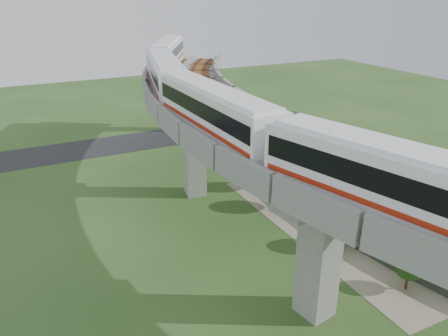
{
  "coord_description": "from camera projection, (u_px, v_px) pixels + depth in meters",
  "views": [
    {
      "loc": [
        -15.23,
        -29.14,
        20.56
      ],
      "look_at": [
        -1.21,
        -0.84,
        7.5
      ],
      "focal_mm": 35.0,
      "sensor_mm": 36.0,
      "label": 1
    }
  ],
  "objects": [
    {
      "name": "dirt_lot",
      "position": [
        370.0,
        217.0,
        42.31
      ],
      "size": [
        18.0,
        26.0,
        0.04
      ],
      "primitive_type": "cube",
      "color": "gray",
      "rests_on": "ground"
    },
    {
      "name": "ground",
      "position": [
        232.0,
        241.0,
        38.23
      ],
      "size": [
        160.0,
        160.0,
        0.0
      ],
      "primitive_type": "plane",
      "color": "#2B4E1F",
      "rests_on": "ground"
    },
    {
      "name": "asphalt_road",
      "position": [
        137.0,
        141.0,
        63.07
      ],
      "size": [
        60.0,
        8.0,
        0.03
      ],
      "primitive_type": "cube",
      "color": "#232326",
      "rests_on": "ground"
    },
    {
      "name": "car_dark",
      "position": [
        314.0,
        173.0,
        50.8
      ],
      "size": [
        3.67,
        1.51,
        1.06
      ],
      "primitive_type": "imported",
      "rotation": [
        0.0,
        0.0,
        1.58
      ],
      "color": "black",
      "rests_on": "dirt_lot"
    },
    {
      "name": "car_white",
      "position": [
        402.0,
        234.0,
        38.16
      ],
      "size": [
        2.43,
        3.68,
        1.16
      ],
      "primitive_type": "imported",
      "rotation": [
        0.0,
        0.0,
        0.34
      ],
      "color": "silver",
      "rests_on": "dirt_lot"
    },
    {
      "name": "viaduct",
      "position": [
        274.0,
        137.0,
        36.35
      ],
      "size": [
        19.58,
        73.98,
        11.4
      ],
      "color": "#99968E",
      "rests_on": "ground"
    },
    {
      "name": "tree_0",
      "position": [
        233.0,
        135.0,
        60.47
      ],
      "size": [
        2.61,
        2.61,
        2.82
      ],
      "color": "#382314",
      "rests_on": "ground"
    },
    {
      "name": "tree_4",
      "position": [
        336.0,
        229.0,
        36.68
      ],
      "size": [
        2.56,
        2.56,
        2.91
      ],
      "color": "#382314",
      "rests_on": "ground"
    },
    {
      "name": "tree_3",
      "position": [
        279.0,
        187.0,
        43.24
      ],
      "size": [
        2.97,
        2.97,
        3.54
      ],
      "color": "#382314",
      "rests_on": "ground"
    },
    {
      "name": "fence",
      "position": [
        322.0,
        211.0,
        41.94
      ],
      "size": [
        3.87,
        38.73,
        1.5
      ],
      "color": "#2D382D",
      "rests_on": "ground"
    },
    {
      "name": "tree_5",
      "position": [
        409.0,
        269.0,
        31.49
      ],
      "size": [
        1.89,
        1.89,
        2.58
      ],
      "color": "#382314",
      "rests_on": "ground"
    },
    {
      "name": "tree_2",
      "position": [
        256.0,
        169.0,
        47.67
      ],
      "size": [
        2.84,
        2.84,
        3.41
      ],
      "color": "#382314",
      "rests_on": "ground"
    },
    {
      "name": "tree_1",
      "position": [
        235.0,
        145.0,
        55.5
      ],
      "size": [
        1.93,
        1.93,
        2.87
      ],
      "color": "#382314",
      "rests_on": "ground"
    },
    {
      "name": "metro_train",
      "position": [
        211.0,
        90.0,
        38.21
      ],
      "size": [
        13.19,
        61.07,
        3.64
      ],
      "color": "white",
      "rests_on": "ground"
    },
    {
      "name": "car_red",
      "position": [
        420.0,
        218.0,
        40.85
      ],
      "size": [
        2.95,
        3.25,
        1.08
      ],
      "primitive_type": "imported",
      "rotation": [
        0.0,
        0.0,
        -0.68
      ],
      "color": "#B01023",
      "rests_on": "dirt_lot"
    }
  ]
}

